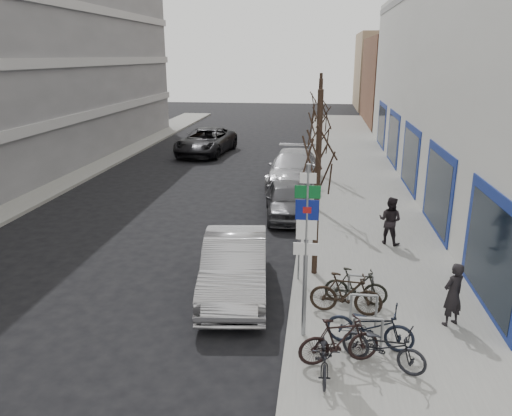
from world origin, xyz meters
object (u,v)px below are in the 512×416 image
(pedestrian_near, at_px, (453,294))
(meter_back, at_px, (309,170))
(bike_near_right, at_px, (339,340))
(parked_car_front, at_px, (235,266))
(tree_mid, at_px, (320,115))
(meter_mid, at_px, (305,201))
(highway_sign_pole, at_px, (306,242))
(bike_mid_curb, at_px, (370,322))
(bike_near_left, at_px, (325,354))
(bike_far_inner, at_px, (346,293))
(parked_car_mid, at_px, (287,199))
(tree_far, at_px, (320,101))
(lane_car, at_px, (206,141))
(meter_front, at_px, (299,255))
(tree_near, at_px, (319,141))
(bike_far_curb, at_px, (384,343))
(parked_car_back, at_px, (293,169))
(pedestrian_far, at_px, (390,220))
(bike_mid_inner, at_px, (356,286))

(pedestrian_near, bearing_deg, meter_back, -106.85)
(bike_near_right, relative_size, parked_car_front, 0.36)
(tree_mid, height_order, meter_mid, tree_mid)
(highway_sign_pole, relative_size, bike_mid_curb, 2.17)
(meter_back, bearing_deg, bike_near_left, -87.33)
(bike_near_right, height_order, bike_far_inner, bike_far_inner)
(meter_back, bearing_deg, parked_car_mid, -99.21)
(highway_sign_pole, distance_m, meter_mid, 8.65)
(tree_far, bearing_deg, lane_car, 142.76)
(bike_far_inner, bearing_deg, meter_back, 12.36)
(highway_sign_pole, bearing_deg, meter_mid, 91.68)
(meter_front, relative_size, bike_mid_curb, 0.66)
(highway_sign_pole, distance_m, parked_car_front, 3.42)
(bike_mid_curb, distance_m, bike_far_inner, 1.50)
(tree_near, height_order, tree_far, same)
(meter_front, height_order, pedestrian_near, pedestrian_near)
(bike_far_curb, bearing_deg, bike_far_inner, 41.94)
(tree_near, relative_size, bike_near_right, 3.11)
(tree_far, xyz_separation_m, meter_mid, (-0.45, -8.00, -3.19))
(highway_sign_pole, relative_size, meter_back, 3.31)
(tree_mid, bearing_deg, pedestrian_near, -70.11)
(bike_near_right, xyz_separation_m, parked_car_back, (-1.79, 15.55, 0.18))
(bike_mid_curb, bearing_deg, tree_mid, 19.37)
(tree_mid, bearing_deg, parked_car_back, 105.13)
(tree_near, xyz_separation_m, tree_far, (0.00, 13.00, 0.00))
(highway_sign_pole, bearing_deg, tree_mid, 88.86)
(bike_near_right, bearing_deg, meter_back, -12.66)
(bike_mid_curb, distance_m, parked_car_back, 15.03)
(parked_car_front, bearing_deg, bike_far_curb, -48.15)
(meter_front, bearing_deg, bike_far_inner, -56.02)
(highway_sign_pole, distance_m, bike_near_left, 2.38)
(meter_back, height_order, bike_far_curb, meter_back)
(pedestrian_far, bearing_deg, bike_near_left, 102.16)
(bike_mid_inner, height_order, bike_far_inner, bike_far_inner)
(meter_back, xyz_separation_m, bike_far_inner, (1.26, -12.86, -0.21))
(meter_mid, distance_m, parked_car_front, 6.50)
(bike_near_left, xyz_separation_m, pedestrian_far, (2.24, 7.72, 0.37))
(tree_mid, bearing_deg, tree_far, 90.00)
(bike_near_left, xyz_separation_m, bike_far_curb, (1.21, 0.43, 0.08))
(highway_sign_pole, distance_m, tree_near, 3.88)
(highway_sign_pole, bearing_deg, tree_far, 89.31)
(highway_sign_pole, bearing_deg, meter_back, 91.02)
(parked_car_back, bearing_deg, meter_front, -85.01)
(bike_mid_inner, distance_m, parked_car_back, 13.03)
(bike_far_curb, distance_m, pedestrian_far, 7.37)
(meter_mid, bearing_deg, bike_far_inner, -80.32)
(highway_sign_pole, xyz_separation_m, bike_near_right, (0.77, -1.01, -1.77))
(bike_mid_inner, bearing_deg, tree_near, 39.34)
(bike_mid_curb, relative_size, bike_far_inner, 1.06)
(bike_far_curb, relative_size, pedestrian_far, 1.07)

